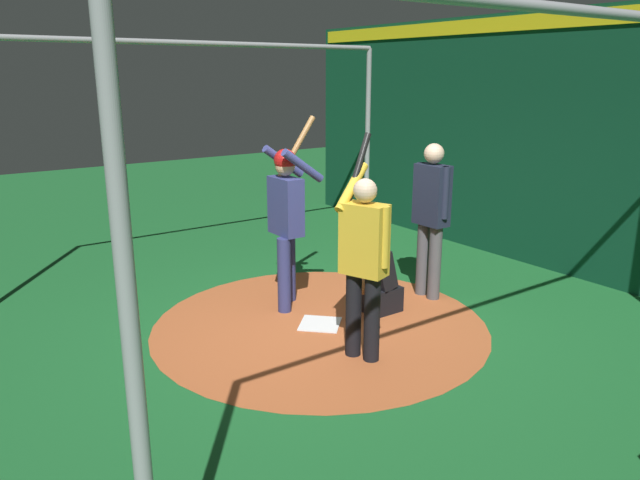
{
  "coord_description": "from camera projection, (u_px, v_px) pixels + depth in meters",
  "views": [
    {
      "loc": [
        3.48,
        4.91,
        2.62
      ],
      "look_at": [
        0.0,
        0.0,
        0.95
      ],
      "focal_mm": 33.92,
      "sensor_mm": 36.0,
      "label": 1
    }
  ],
  "objects": [
    {
      "name": "batter",
      "position": [
        287.0,
        212.0,
        6.76
      ],
      "size": [
        0.68,
        0.49,
        2.15
      ],
      "color": "navy",
      "rests_on": "ground"
    },
    {
      "name": "visitor",
      "position": [
        364.0,
        256.0,
        5.51
      ],
      "size": [
        0.54,
        0.6,
        2.09
      ],
      "rotation": [
        0.0,
        0.0,
        0.36
      ],
      "color": "black",
      "rests_on": "ground"
    },
    {
      "name": "dirt_circle",
      "position": [
        320.0,
        325.0,
        6.5
      ],
      "size": [
        3.58,
        3.58,
        0.01
      ],
      "primitive_type": "cylinder",
      "color": "#AD562D",
      "rests_on": "ground"
    },
    {
      "name": "ground_plane",
      "position": [
        320.0,
        325.0,
        6.5
      ],
      "size": [
        25.94,
        25.94,
        0.0
      ],
      "primitive_type": "plane",
      "color": "#195B28"
    },
    {
      "name": "umpire",
      "position": [
        431.0,
        212.0,
        7.07
      ],
      "size": [
        0.23,
        0.49,
        1.85
      ],
      "color": "#4C4C51",
      "rests_on": "ground"
    },
    {
      "name": "cage_frame",
      "position": [
        320.0,
        126.0,
        5.93
      ],
      "size": [
        5.7,
        5.35,
        3.02
      ],
      "color": "gray",
      "rests_on": "ground"
    },
    {
      "name": "back_wall",
      "position": [
        547.0,
        142.0,
        8.14
      ],
      "size": [
        0.23,
        9.94,
        3.41
      ],
      "color": "#0C3D26",
      "rests_on": "ground"
    },
    {
      "name": "home_plate",
      "position": [
        320.0,
        324.0,
        6.5
      ],
      "size": [
        0.59,
        0.59,
        0.01
      ],
      "primitive_type": "cube",
      "rotation": [
        0.0,
        0.0,
        0.79
      ],
      "color": "white",
      "rests_on": "dirt_circle"
    },
    {
      "name": "catcher",
      "position": [
        376.0,
        280.0,
        6.78
      ],
      "size": [
        0.58,
        0.4,
        0.95
      ],
      "color": "black",
      "rests_on": "ground"
    }
  ]
}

